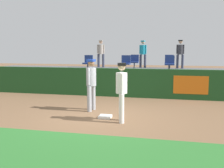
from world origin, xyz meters
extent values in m
plane|color=brown|center=(0.00, 0.00, 0.00)|extent=(60.00, 60.00, 0.00)
cube|color=#2D722D|center=(0.00, -3.12, 0.00)|extent=(18.00, 2.80, 0.01)
cube|color=white|center=(0.22, 0.02, 0.04)|extent=(0.40, 0.40, 0.08)
cylinder|color=white|center=(0.80, -0.15, 0.45)|extent=(0.15, 0.15, 0.90)
cylinder|color=white|center=(0.87, -0.47, 0.45)|extent=(0.15, 0.15, 0.90)
cylinder|color=white|center=(0.83, -0.31, 1.22)|extent=(0.42, 0.42, 0.64)
sphere|color=beige|center=(0.83, -0.31, 1.72)|extent=(0.24, 0.24, 0.24)
cube|color=black|center=(0.83, -0.31, 1.79)|extent=(0.30, 0.30, 0.08)
cylinder|color=white|center=(0.79, -0.11, 1.24)|extent=(0.09, 0.09, 0.59)
cylinder|color=white|center=(0.88, -0.52, 1.24)|extent=(0.09, 0.09, 0.59)
ellipsoid|color=brown|center=(0.89, -0.08, 0.98)|extent=(0.16, 0.22, 0.28)
cylinder|color=#9EA3AD|center=(-0.51, 1.10, 0.46)|extent=(0.16, 0.16, 0.93)
cylinder|color=#9EA3AD|center=(-0.56, 0.77, 0.46)|extent=(0.16, 0.16, 0.93)
cylinder|color=#9EA3AD|center=(-0.53, 0.93, 1.25)|extent=(0.41, 0.41, 0.65)
sphere|color=#8C6647|center=(-0.53, 0.93, 1.77)|extent=(0.24, 0.24, 0.24)
cube|color=#193899|center=(-0.53, 0.93, 1.84)|extent=(0.29, 0.29, 0.08)
cylinder|color=#9EA3AD|center=(-0.50, 1.15, 1.28)|extent=(0.09, 0.09, 0.61)
cylinder|color=#9EA3AD|center=(-0.56, 0.72, 1.28)|extent=(0.09, 0.09, 0.61)
cube|color=#19471E|center=(0.00, 4.02, 0.68)|extent=(18.00, 0.24, 1.35)
cube|color=orange|center=(3.14, 3.90, 0.68)|extent=(1.50, 0.02, 0.81)
cube|color=#59595E|center=(0.00, 6.59, 0.55)|extent=(18.00, 4.80, 1.10)
cylinder|color=#4C4C51|center=(-0.07, 5.39, 1.30)|extent=(0.08, 0.08, 0.40)
cube|color=navy|center=(-0.07, 5.39, 1.50)|extent=(0.48, 0.44, 0.08)
cube|color=navy|center=(-0.07, 5.58, 1.74)|extent=(0.48, 0.06, 0.40)
cylinder|color=#4C4C51|center=(-2.13, 5.39, 1.30)|extent=(0.08, 0.08, 0.40)
cube|color=navy|center=(-2.13, 5.39, 1.50)|extent=(0.46, 0.44, 0.08)
cube|color=navy|center=(-2.13, 5.58, 1.74)|extent=(0.46, 0.06, 0.40)
cylinder|color=#4C4C51|center=(2.18, 5.39, 1.30)|extent=(0.08, 0.08, 0.40)
cube|color=navy|center=(2.18, 5.39, 1.50)|extent=(0.48, 0.44, 0.08)
cube|color=navy|center=(2.18, 5.58, 1.74)|extent=(0.48, 0.06, 0.40)
cylinder|color=#4C4C51|center=(0.14, 7.19, 1.30)|extent=(0.08, 0.08, 0.40)
cube|color=navy|center=(0.14, 7.19, 1.50)|extent=(0.48, 0.44, 0.08)
cube|color=navy|center=(0.14, 7.38, 1.74)|extent=(0.48, 0.06, 0.40)
cylinder|color=#4C4C51|center=(2.13, 7.19, 1.30)|extent=(0.08, 0.08, 0.40)
cube|color=navy|center=(2.13, 7.19, 1.50)|extent=(0.48, 0.44, 0.08)
cube|color=navy|center=(2.13, 7.38, 1.74)|extent=(0.48, 0.06, 0.40)
cylinder|color=#33384C|center=(0.64, 8.44, 1.51)|extent=(0.14, 0.14, 0.83)
cylinder|color=#33384C|center=(0.35, 8.52, 1.51)|extent=(0.14, 0.14, 0.83)
cylinder|color=teal|center=(0.49, 8.48, 2.22)|extent=(0.40, 0.40, 0.59)
sphere|color=tan|center=(0.49, 8.48, 2.68)|extent=(0.22, 0.22, 0.22)
cube|color=teal|center=(0.49, 8.48, 2.75)|extent=(0.28, 0.28, 0.08)
cylinder|color=teal|center=(0.68, 8.43, 2.24)|extent=(0.09, 0.09, 0.55)
cylinder|color=teal|center=(0.30, 8.54, 2.24)|extent=(0.09, 0.09, 0.55)
cylinder|color=#33384C|center=(2.90, 8.33, 1.52)|extent=(0.14, 0.14, 0.84)
cylinder|color=#33384C|center=(2.61, 8.40, 1.52)|extent=(0.14, 0.14, 0.84)
cylinder|color=#333338|center=(2.75, 8.37, 2.23)|extent=(0.39, 0.39, 0.59)
sphere|color=tan|center=(2.75, 8.37, 2.69)|extent=(0.22, 0.22, 0.22)
cube|color=black|center=(2.75, 8.37, 2.76)|extent=(0.28, 0.28, 0.08)
cylinder|color=#333338|center=(2.94, 8.32, 2.25)|extent=(0.09, 0.09, 0.55)
cylinder|color=#333338|center=(2.56, 8.41, 2.25)|extent=(0.09, 0.09, 0.55)
cylinder|color=#33384C|center=(-2.01, 8.23, 1.52)|extent=(0.14, 0.14, 0.85)
cylinder|color=#33384C|center=(-2.32, 8.19, 1.52)|extent=(0.14, 0.14, 0.85)
cylinder|color=#A5998C|center=(-2.16, 8.21, 2.25)|extent=(0.36, 0.36, 0.60)
sphere|color=tan|center=(-2.16, 8.21, 2.71)|extent=(0.22, 0.22, 0.22)
cube|color=#A5998C|center=(-2.16, 8.21, 2.79)|extent=(0.26, 0.26, 0.08)
cylinder|color=#A5998C|center=(-1.97, 8.23, 2.26)|extent=(0.09, 0.09, 0.56)
cylinder|color=#A5998C|center=(-2.36, 8.19, 2.26)|extent=(0.09, 0.09, 0.56)
camera|label=1|loc=(2.36, -8.23, 2.24)|focal=42.57mm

